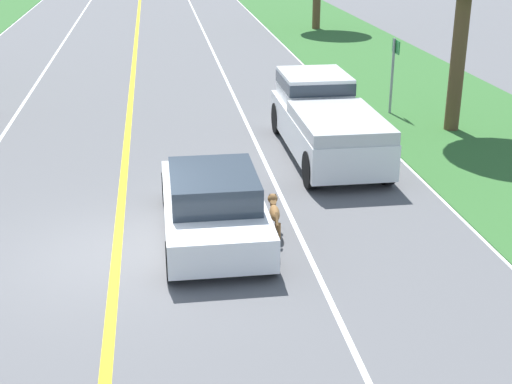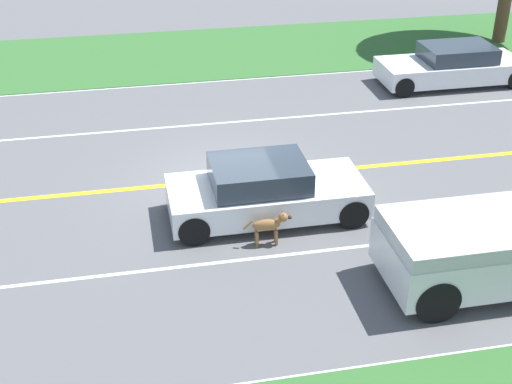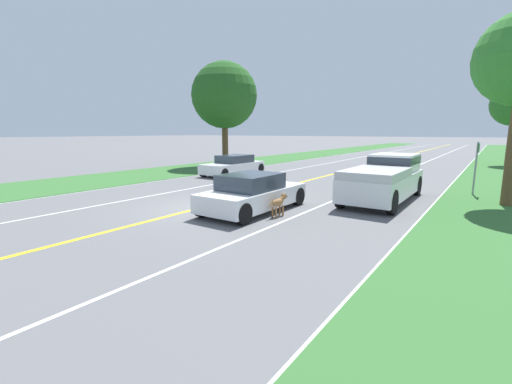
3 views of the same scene
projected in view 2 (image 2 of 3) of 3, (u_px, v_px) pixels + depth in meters
The scene contains 10 objects.
ground_plane at pixel (225, 180), 17.57m from camera, with size 400.00×400.00×0.00m, color #5B5B5E.
centre_divider_line at pixel (225, 180), 17.57m from camera, with size 0.18×160.00×0.01m, color yellow.
lane_edge_line_right at pixel (293, 378), 11.57m from camera, with size 0.14×160.00×0.01m, color white.
lane_edge_line_left at pixel (191, 83), 23.57m from camera, with size 0.14×160.00×0.01m, color white.
lane_dash_same_dir at pixel (252, 259), 14.57m from camera, with size 0.10×160.00×0.01m, color white.
lane_dash_oncoming at pixel (205, 124), 20.57m from camera, with size 0.10×160.00×0.01m, color white.
grass_verge_left at pixel (181, 54), 26.14m from camera, with size 6.00×160.00×0.03m, color #33662D.
ego_car at pixel (265, 191), 15.79m from camera, with size 1.92×4.36×1.34m.
dog at pixel (270, 225), 14.84m from camera, with size 0.23×1.04×0.75m.
oncoming_car at pixel (452, 66), 23.24m from camera, with size 1.89×4.66×1.28m.
Camera 2 is at (15.36, -2.30, 8.27)m, focal length 50.00 mm.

